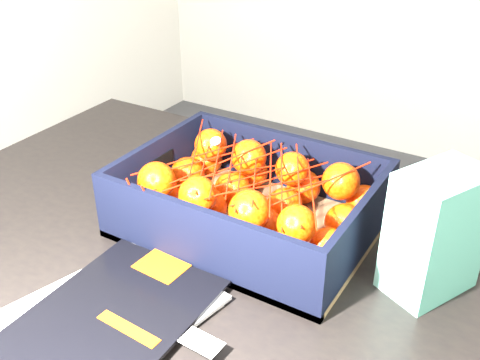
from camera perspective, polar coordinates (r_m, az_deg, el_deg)
The scene contains 6 objects.
table at distance 1.02m, azimuth -1.95°, elevation -10.48°, with size 1.21×0.82×0.75m.
magazine_stack at distance 0.82m, azimuth -13.36°, elevation -13.24°, with size 0.33×0.32×0.02m.
produce_crate at distance 0.96m, azimuth 0.93°, elevation -3.04°, with size 0.41×0.31×0.12m.
clementine_heap at distance 0.95m, azimuth 0.87°, elevation -1.89°, with size 0.39×0.29×0.12m.
mesh_net at distance 0.92m, azimuth 0.44°, elevation 0.68°, with size 0.34×0.27×0.09m.
retail_carton at distance 0.85m, azimuth 19.29°, elevation -5.07°, with size 0.09×0.13×0.19m, color silver.
Camera 1 is at (0.29, -0.91, 1.30)m, focal length 41.84 mm.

